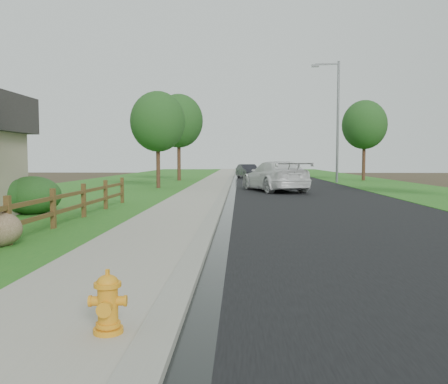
{
  "coord_description": "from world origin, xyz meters",
  "views": [
    {
      "loc": [
        1.23,
        -4.43,
        1.86
      ],
      "look_at": [
        0.91,
        5.07,
        1.19
      ],
      "focal_mm": 38.0,
      "sensor_mm": 36.0,
      "label": 1
    }
  ],
  "objects_px": {
    "dark_car_mid": "(278,173)",
    "white_suv": "(275,176)",
    "fire_hydrant": "(108,304)",
    "ranch_fence": "(33,212)",
    "streetlight": "(336,115)"
  },
  "relations": [
    {
      "from": "dark_car_mid",
      "to": "white_suv",
      "type": "bearing_deg",
      "value": 77.73
    },
    {
      "from": "white_suv",
      "to": "fire_hydrant",
      "type": "bearing_deg",
      "value": 64.12
    },
    {
      "from": "fire_hydrant",
      "to": "dark_car_mid",
      "type": "relative_size",
      "value": 0.15
    },
    {
      "from": "ranch_fence",
      "to": "fire_hydrant",
      "type": "bearing_deg",
      "value": -60.53
    },
    {
      "from": "dark_car_mid",
      "to": "ranch_fence",
      "type": "bearing_deg",
      "value": 66.76
    },
    {
      "from": "fire_hydrant",
      "to": "ranch_fence",
      "type": "bearing_deg",
      "value": 119.47
    },
    {
      "from": "ranch_fence",
      "to": "white_suv",
      "type": "height_order",
      "value": "white_suv"
    },
    {
      "from": "fire_hydrant",
      "to": "white_suv",
      "type": "height_order",
      "value": "white_suv"
    },
    {
      "from": "fire_hydrant",
      "to": "dark_car_mid",
      "type": "bearing_deg",
      "value": 82.39
    },
    {
      "from": "streetlight",
      "to": "ranch_fence",
      "type": "bearing_deg",
      "value": -115.09
    },
    {
      "from": "streetlight",
      "to": "white_suv",
      "type": "bearing_deg",
      "value": -119.01
    },
    {
      "from": "fire_hydrant",
      "to": "white_suv",
      "type": "distance_m",
      "value": 22.78
    },
    {
      "from": "fire_hydrant",
      "to": "streetlight",
      "type": "xyz_separation_m",
      "value": [
        8.63,
        32.09,
        4.85
      ]
    },
    {
      "from": "fire_hydrant",
      "to": "white_suv",
      "type": "xyz_separation_m",
      "value": [
        3.33,
        22.53,
        0.47
      ]
    },
    {
      "from": "ranch_fence",
      "to": "fire_hydrant",
      "type": "distance_m",
      "value": 7.12
    }
  ]
}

